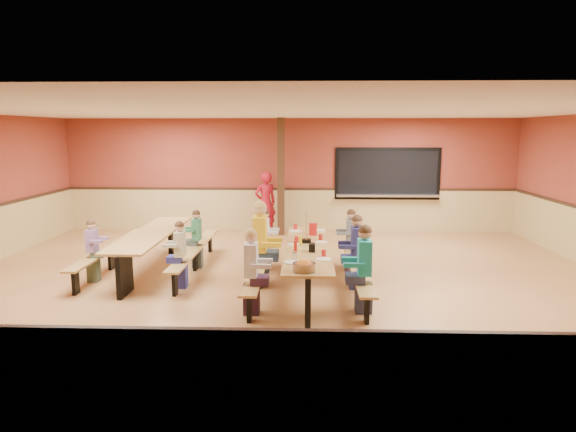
{
  "coord_description": "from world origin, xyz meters",
  "views": [
    {
      "loc": [
        0.45,
        -8.69,
        2.65
      ],
      "look_at": [
        0.12,
        0.4,
        1.15
      ],
      "focal_mm": 32.0,
      "sensor_mm": 36.0,
      "label": 1
    }
  ],
  "objects": [
    {
      "name": "ground",
      "position": [
        0.0,
        0.0,
        0.0
      ],
      "size": [
        12.0,
        12.0,
        0.0
      ],
      "primitive_type": "plane",
      "color": "#99663A",
      "rests_on": "ground"
    },
    {
      "name": "room_envelope",
      "position": [
        0.0,
        0.0,
        0.69
      ],
      "size": [
        12.04,
        10.04,
        3.02
      ],
      "color": "brown",
      "rests_on": "ground"
    },
    {
      "name": "kitchen_pass_through",
      "position": [
        2.6,
        4.96,
        1.49
      ],
      "size": [
        2.78,
        0.28,
        1.38
      ],
      "color": "black",
      "rests_on": "ground"
    },
    {
      "name": "structural_post",
      "position": [
        -0.2,
        4.4,
        1.5
      ],
      "size": [
        0.18,
        0.18,
        3.0
      ],
      "primitive_type": "cube",
      "color": "#331F11",
      "rests_on": "ground"
    },
    {
      "name": "cafeteria_table_main",
      "position": [
        0.48,
        -0.25,
        0.53
      ],
      "size": [
        1.91,
        3.7,
        0.74
      ],
      "color": "#A47E41",
      "rests_on": "ground"
    },
    {
      "name": "cafeteria_table_second",
      "position": [
        -2.51,
        0.87,
        0.53
      ],
      "size": [
        1.91,
        3.7,
        0.74
      ],
      "color": "#A47E41",
      "rests_on": "ground"
    },
    {
      "name": "seated_child_white_left",
      "position": [
        -0.34,
        -1.49,
        0.62
      ],
      "size": [
        0.39,
        0.32,
        1.25
      ],
      "primitive_type": null,
      "color": "silver",
      "rests_on": "ground"
    },
    {
      "name": "seated_adult_yellow",
      "position": [
        -0.34,
        -0.04,
        0.73
      ],
      "size": [
        0.49,
        0.4,
        1.45
      ],
      "primitive_type": null,
      "color": "gold",
      "rests_on": "ground"
    },
    {
      "name": "seated_child_grey_left",
      "position": [
        -0.34,
        0.98,
        0.58
      ],
      "size": [
        0.35,
        0.29,
        1.17
      ],
      "primitive_type": null,
      "color": "silver",
      "rests_on": "ground"
    },
    {
      "name": "seated_child_teal_right",
      "position": [
        1.31,
        -1.37,
        0.65
      ],
      "size": [
        0.41,
        0.34,
        1.3
      ],
      "primitive_type": null,
      "color": "teal",
      "rests_on": "ground"
    },
    {
      "name": "seated_child_navy_right",
      "position": [
        1.31,
        -0.19,
        0.63
      ],
      "size": [
        0.39,
        0.32,
        1.25
      ],
      "primitive_type": null,
      "color": "#1E1F4E",
      "rests_on": "ground"
    },
    {
      "name": "seated_child_char_right",
      "position": [
        1.31,
        0.93,
        0.59
      ],
      "size": [
        0.36,
        0.29,
        1.18
      ],
      "primitive_type": null,
      "color": "#555C61",
      "rests_on": "ground"
    },
    {
      "name": "seated_child_purple_sec",
      "position": [
        -3.34,
        0.05,
        0.55
      ],
      "size": [
        0.32,
        0.26,
        1.1
      ],
      "primitive_type": null,
      "color": "slate",
      "rests_on": "ground"
    },
    {
      "name": "seated_child_green_sec",
      "position": [
        -1.69,
        1.07,
        0.56
      ],
      "size": [
        0.33,
        0.27,
        1.13
      ],
      "primitive_type": null,
      "color": "#31714C",
      "rests_on": "ground"
    },
    {
      "name": "seated_child_tan_sec",
      "position": [
        -1.69,
        -0.26,
        0.57
      ],
      "size": [
        0.34,
        0.27,
        1.14
      ],
      "primitive_type": null,
      "color": "#B3AE8E",
      "rests_on": "ground"
    },
    {
      "name": "standing_woman",
      "position": [
        -0.61,
        4.55,
        0.81
      ],
      "size": [
        0.7,
        0.61,
        1.62
      ],
      "primitive_type": "imported",
      "rotation": [
        0.0,
        0.0,
        3.59
      ],
      "color": "red",
      "rests_on": "ground"
    },
    {
      "name": "punch_pitcher",
      "position": [
        0.58,
        0.72,
        0.85
      ],
      "size": [
        0.16,
        0.16,
        0.22
      ],
      "primitive_type": "cylinder",
      "color": "#B41918",
      "rests_on": "cafeteria_table_main"
    },
    {
      "name": "chip_bowl",
      "position": [
        0.43,
        -1.82,
        0.81
      ],
      "size": [
        0.32,
        0.32,
        0.15
      ],
      "primitive_type": null,
      "color": "orange",
      "rests_on": "cafeteria_table_main"
    },
    {
      "name": "napkin_dispenser",
      "position": [
        0.55,
        -0.63,
        0.8
      ],
      "size": [
        0.1,
        0.14,
        0.13
      ],
      "primitive_type": "cube",
      "color": "black",
      "rests_on": "cafeteria_table_main"
    },
    {
      "name": "condiment_mustard",
      "position": [
        0.35,
        -0.22,
        0.82
      ],
      "size": [
        0.06,
        0.06,
        0.17
      ],
      "primitive_type": "cylinder",
      "color": "yellow",
      "rests_on": "cafeteria_table_main"
    },
    {
      "name": "condiment_ketchup",
      "position": [
        0.28,
        -0.6,
        0.82
      ],
      "size": [
        0.06,
        0.06,
        0.17
      ],
      "primitive_type": "cylinder",
      "color": "#B2140F",
      "rests_on": "cafeteria_table_main"
    },
    {
      "name": "table_paddle",
      "position": [
        0.46,
        0.05,
        0.88
      ],
      "size": [
        0.16,
        0.16,
        0.56
      ],
      "color": "black",
      "rests_on": "cafeteria_table_main"
    },
    {
      "name": "place_settings",
      "position": [
        0.48,
        -0.25,
        0.8
      ],
      "size": [
        0.65,
        3.3,
        0.11
      ],
      "primitive_type": null,
      "color": "beige",
      "rests_on": "cafeteria_table_main"
    }
  ]
}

